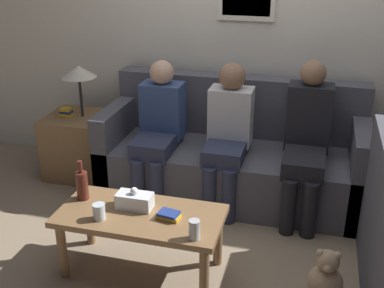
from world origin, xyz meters
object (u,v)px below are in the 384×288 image
(person_left, at_px, (158,126))
(teddy_bear, at_px, (326,277))
(person_middle, at_px, (228,131))
(wine_bottle, at_px, (82,185))
(coffee_table, at_px, (141,222))
(person_right, at_px, (307,137))
(drinking_glass, at_px, (99,212))
(couch_main, at_px, (233,157))

(person_left, height_order, teddy_bear, person_left)
(teddy_bear, bearing_deg, person_middle, 129.57)
(wine_bottle, bearing_deg, coffee_table, -10.07)
(wine_bottle, bearing_deg, teddy_bear, -1.21)
(person_right, bearing_deg, drinking_glass, -135.15)
(drinking_glass, height_order, person_right, person_right)
(couch_main, distance_m, person_left, 0.68)
(wine_bottle, distance_m, person_middle, 1.24)
(couch_main, height_order, person_middle, person_middle)
(teddy_bear, bearing_deg, couch_main, 124.25)
(coffee_table, bearing_deg, person_left, 102.03)
(person_left, distance_m, teddy_bear, 1.76)
(person_left, bearing_deg, teddy_bear, -35.20)
(drinking_glass, bearing_deg, coffee_table, 30.10)
(couch_main, distance_m, person_right, 0.69)
(wine_bottle, bearing_deg, person_right, 34.88)
(couch_main, distance_m, coffee_table, 1.27)
(person_middle, bearing_deg, coffee_table, -109.34)
(coffee_table, distance_m, person_middle, 1.12)
(wine_bottle, distance_m, person_left, 0.97)
(couch_main, bearing_deg, teddy_bear, -55.75)
(couch_main, xyz_separation_m, teddy_bear, (0.80, -1.18, -0.18))
(coffee_table, height_order, person_right, person_right)
(person_right, bearing_deg, coffee_table, -132.55)
(person_left, distance_m, person_middle, 0.58)
(couch_main, bearing_deg, drinking_glass, -113.65)
(wine_bottle, xyz_separation_m, person_middle, (0.79, 0.95, 0.10))
(coffee_table, distance_m, teddy_bear, 1.19)
(person_left, height_order, person_middle, person_middle)
(person_right, bearing_deg, person_middle, -177.53)
(person_middle, height_order, teddy_bear, person_middle)
(drinking_glass, xyz_separation_m, person_left, (0.00, 1.15, 0.13))
(wine_bottle, relative_size, drinking_glass, 2.69)
(couch_main, xyz_separation_m, drinking_glass, (-0.59, -1.35, 0.16))
(couch_main, distance_m, wine_bottle, 1.41)
(coffee_table, distance_m, drinking_glass, 0.28)
(person_middle, bearing_deg, person_left, -179.81)
(person_right, bearing_deg, teddy_bear, -78.42)
(coffee_table, xyz_separation_m, person_middle, (0.36, 1.02, 0.27))
(coffee_table, bearing_deg, person_middle, 70.66)
(couch_main, bearing_deg, person_middle, -93.16)
(person_right, bearing_deg, couch_main, 164.18)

